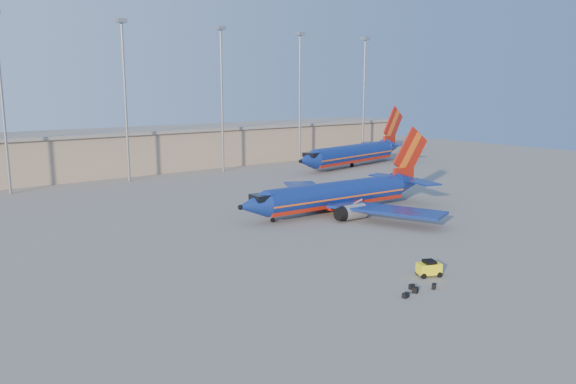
{
  "coord_description": "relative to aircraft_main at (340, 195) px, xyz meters",
  "views": [
    {
      "loc": [
        -44.04,
        -51.8,
        16.87
      ],
      "look_at": [
        -1.82,
        2.71,
        4.0
      ],
      "focal_mm": 35.0,
      "sensor_mm": 36.0,
      "label": 1
    }
  ],
  "objects": [
    {
      "name": "luggage_pile",
      "position": [
        -16.25,
        -26.76,
        -2.16
      ],
      "size": [
        4.15,
        1.56,
        0.5
      ],
      "color": "black",
      "rests_on": "ground"
    },
    {
      "name": "baggage_tug",
      "position": [
        -12.12,
        -24.76,
        -1.6
      ],
      "size": [
        2.42,
        2.0,
        1.51
      ],
      "rotation": [
        0.0,
        0.0,
        -0.42
      ],
      "color": "yellow",
      "rests_on": "ground"
    },
    {
      "name": "ground",
      "position": [
        -7.98,
        -3.6,
        -2.39
      ],
      "size": [
        220.0,
        220.0,
        0.0
      ],
      "primitive_type": "plane",
      "color": "slate",
      "rests_on": "ground"
    },
    {
      "name": "light_mast_row",
      "position": [
        -2.98,
        42.4,
        15.17
      ],
      "size": [
        101.6,
        1.6,
        28.65
      ],
      "color": "gray",
      "rests_on": "ground"
    },
    {
      "name": "aircraft_second",
      "position": [
        33.21,
        31.07,
        0.52
      ],
      "size": [
        37.11,
        14.99,
        12.65
      ],
      "rotation": [
        0.0,
        0.0,
        0.18
      ],
      "color": "navy",
      "rests_on": "ground"
    },
    {
      "name": "terminal_building",
      "position": [
        2.02,
        54.4,
        1.93
      ],
      "size": [
        122.0,
        16.0,
        8.5
      ],
      "color": "#88725D",
      "rests_on": "ground"
    },
    {
      "name": "aircraft_main",
      "position": [
        0.0,
        0.0,
        0.0
      ],
      "size": [
        33.01,
        31.71,
        11.17
      ],
      "rotation": [
        0.0,
        0.0,
        -0.05
      ],
      "color": "navy",
      "rests_on": "ground"
    }
  ]
}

